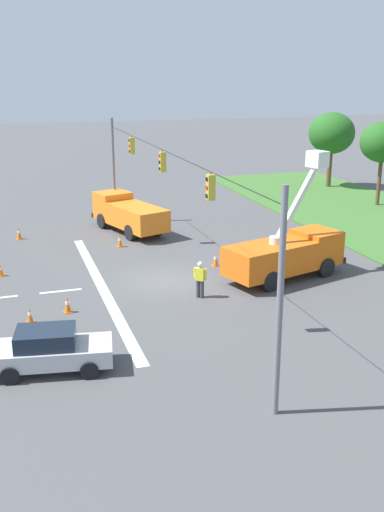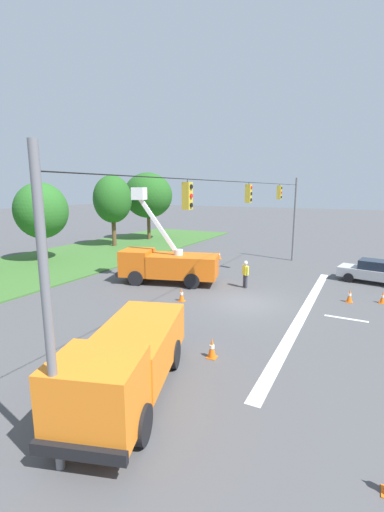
% 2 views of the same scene
% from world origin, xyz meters
% --- Properties ---
extents(ground_plane, '(200.00, 200.00, 0.00)m').
position_xyz_m(ground_plane, '(0.00, 0.00, 0.00)').
color(ground_plane, '#4C4C4F').
extents(grass_verge, '(56.00, 12.00, 0.10)m').
position_xyz_m(grass_verge, '(0.00, 18.00, 0.05)').
color(grass_verge, '#3D6B2D').
rests_on(grass_verge, ground).
extents(lane_markings, '(17.60, 15.25, 0.01)m').
position_xyz_m(lane_markings, '(0.00, -4.68, 0.00)').
color(lane_markings, silver).
rests_on(lane_markings, ground).
extents(signal_gantry, '(26.20, 0.33, 7.20)m').
position_xyz_m(signal_gantry, '(0.01, -0.00, 4.43)').
color(signal_gantry, slate).
rests_on(signal_gantry, ground).
extents(tree_east, '(4.50, 4.42, 6.83)m').
position_xyz_m(tree_east, '(2.64, 19.27, 4.42)').
color(tree_east, brown).
rests_on(tree_east, ground).
extents(tree_far_east, '(4.30, 3.96, 7.71)m').
position_xyz_m(tree_far_east, '(11.56, 18.97, 5.15)').
color(tree_far_east, brown).
rests_on(tree_far_east, ground).
extents(tree_east_end, '(5.56, 6.01, 8.22)m').
position_xyz_m(tree_east_end, '(17.51, 18.45, 5.48)').
color(tree_east_end, brown).
rests_on(tree_east_end, ground).
extents(utility_truck_bucket_lift, '(4.04, 6.99, 6.36)m').
position_xyz_m(utility_truck_bucket_lift, '(1.55, 6.05, 1.38)').
color(utility_truck_bucket_lift, orange).
rests_on(utility_truck_bucket_lift, ground).
extents(utility_truck_support_near, '(6.92, 4.15, 2.32)m').
position_xyz_m(utility_truck_support_near, '(-10.09, 0.32, 1.23)').
color(utility_truck_support_near, orange).
rests_on(utility_truck_support_near, ground).
extents(sedan_silver, '(2.45, 4.53, 1.56)m').
position_xyz_m(sedan_silver, '(7.97, -6.38, 0.79)').
color(sedan_silver, '#B7B7BC').
rests_on(sedan_silver, ground).
extents(road_worker, '(0.46, 0.52, 1.77)m').
position_xyz_m(road_worker, '(2.85, 0.96, 1.00)').
color(road_worker, '#383842').
rests_on(road_worker, ground).
extents(traffic_cone_foreground_right, '(0.36, 0.36, 0.79)m').
position_xyz_m(traffic_cone_foreground_right, '(-6.66, -0.95, 0.39)').
color(traffic_cone_foreground_right, orange).
rests_on(traffic_cone_foreground_right, ground).
extents(traffic_cone_mid_right, '(0.36, 0.36, 0.78)m').
position_xyz_m(traffic_cone_mid_right, '(-1.39, 3.29, 0.39)').
color(traffic_cone_mid_right, orange).
rests_on(traffic_cone_mid_right, ground).
extents(traffic_cone_near_bucket, '(0.36, 0.36, 0.68)m').
position_xyz_m(traffic_cone_near_bucket, '(3.46, -6.82, 0.33)').
color(traffic_cone_near_bucket, orange).
rests_on(traffic_cone_near_bucket, ground).
extents(traffic_cone_lane_edge_a, '(0.36, 0.36, 0.76)m').
position_xyz_m(traffic_cone_lane_edge_a, '(2.79, -5.18, 0.38)').
color(traffic_cone_lane_edge_a, orange).
rests_on(traffic_cone_lane_edge_a, ground).
extents(traffic_cone_far_left, '(0.36, 0.36, 0.75)m').
position_xyz_m(traffic_cone_far_left, '(10.62, 6.05, 0.37)').
color(traffic_cone_far_left, orange).
rests_on(traffic_cone_far_left, ground).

